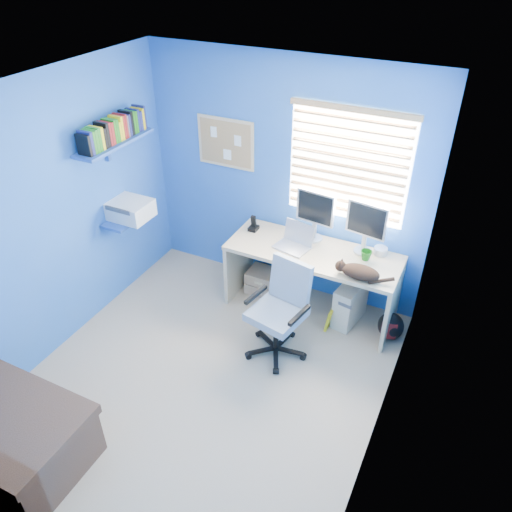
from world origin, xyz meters
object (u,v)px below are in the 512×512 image
at_px(laptop, 292,239).
at_px(cat, 360,272).
at_px(desk, 311,281).
at_px(tower_pc, 350,303).
at_px(office_chair, 279,322).

bearing_deg(laptop, cat, -2.95).
bearing_deg(desk, tower_pc, 2.49).
bearing_deg(tower_pc, desk, -167.71).
bearing_deg(office_chair, desk, 85.58).
relative_size(desk, cat, 4.80).
bearing_deg(cat, tower_pc, 113.93).
height_order(desk, tower_pc, desk).
distance_m(laptop, office_chair, 0.84).
bearing_deg(office_chair, tower_pc, 56.15).
relative_size(desk, laptop, 5.20).
bearing_deg(tower_pc, cat, -56.63).
distance_m(laptop, cat, 0.77).
xyz_separation_m(desk, cat, (0.53, -0.23, 0.43)).
distance_m(cat, tower_pc, 0.64).
relative_size(laptop, cat, 0.92).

